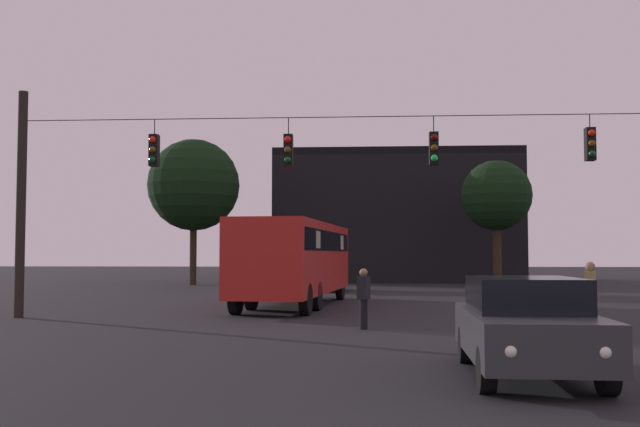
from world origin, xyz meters
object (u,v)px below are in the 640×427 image
(tree_left_silhouette, at_px, (496,196))
(tree_behind_building, at_px, (194,185))
(pedestrian_crossing_right, at_px, (591,294))
(car_far_left, at_px, (324,275))
(pedestrian_crossing_center, at_px, (364,295))
(city_bus, at_px, (296,255))
(car_near_right, at_px, (526,325))

(tree_left_silhouette, height_order, tree_behind_building, tree_behind_building)
(pedestrian_crossing_right, bearing_deg, car_far_left, 109.79)
(tree_behind_building, bearing_deg, car_far_left, -38.98)
(car_far_left, distance_m, pedestrian_crossing_right, 21.93)
(car_far_left, distance_m, tree_behind_building, 12.19)
(car_far_left, height_order, pedestrian_crossing_center, pedestrian_crossing_center)
(tree_behind_building, bearing_deg, tree_left_silhouette, -5.79)
(pedestrian_crossing_center, height_order, tree_left_silhouette, tree_left_silhouette)
(car_far_left, relative_size, tree_left_silhouette, 0.61)
(car_far_left, distance_m, pedestrian_crossing_center, 19.68)
(city_bus, height_order, tree_left_silhouette, tree_left_silhouette)
(tree_left_silhouette, bearing_deg, tree_behind_building, 174.21)
(city_bus, height_order, car_near_right, city_bus)
(pedestrian_crossing_center, bearing_deg, pedestrian_crossing_right, -11.46)
(city_bus, relative_size, pedestrian_crossing_center, 7.34)
(car_far_left, bearing_deg, pedestrian_crossing_right, -70.21)
(car_near_right, relative_size, pedestrian_crossing_right, 2.57)
(car_near_right, height_order, pedestrian_crossing_right, pedestrian_crossing_right)
(car_far_left, relative_size, pedestrian_crossing_center, 2.94)
(city_bus, xyz_separation_m, tree_left_silhouette, (10.07, 16.28, 3.38))
(car_far_left, bearing_deg, city_bus, -91.90)
(car_near_right, bearing_deg, pedestrian_crossing_right, 65.54)
(pedestrian_crossing_center, bearing_deg, tree_left_silhouette, 72.94)
(car_near_right, bearing_deg, car_far_left, 99.96)
(pedestrian_crossing_right, bearing_deg, tree_behind_building, 120.07)
(car_far_left, relative_size, tree_behind_building, 0.50)
(car_near_right, height_order, pedestrian_crossing_center, pedestrian_crossing_center)
(car_far_left, height_order, pedestrian_crossing_right, pedestrian_crossing_right)
(city_bus, bearing_deg, pedestrian_crossing_right, -50.32)
(city_bus, bearing_deg, car_near_right, -71.85)
(car_near_right, relative_size, tree_behind_building, 0.49)
(tree_behind_building, bearing_deg, city_bus, -65.82)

